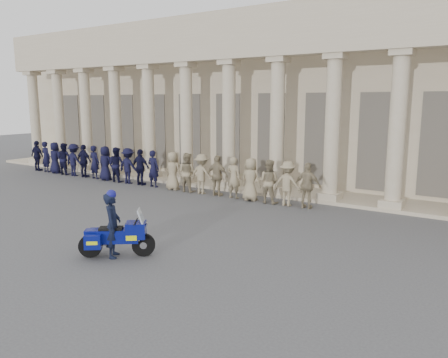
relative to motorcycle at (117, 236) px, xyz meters
The scene contains 5 objects.
ground 2.21m from the motorcycle, 123.55° to the left, with size 90.00×90.00×0.00m, color #49494B.
building 17.02m from the motorcycle, 94.08° to the left, with size 40.00×12.50×9.00m.
officer_rank 10.50m from the motorcycle, 128.36° to the left, with size 19.24×0.72×1.90m.
motorcycle is the anchor object (origin of this frame).
rider 0.38m from the motorcycle, 142.10° to the right, with size 0.76×0.81×1.95m.
Camera 1 is at (10.15, -10.06, 4.36)m, focal length 35.00 mm.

